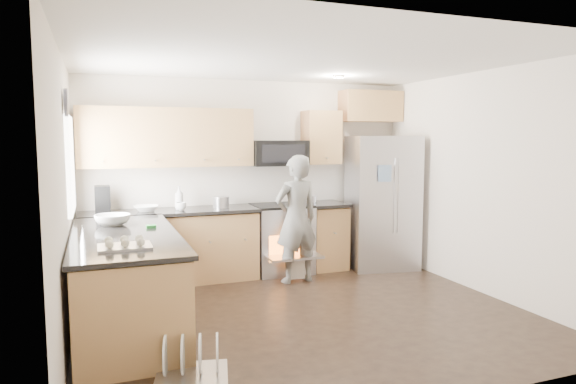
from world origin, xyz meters
name	(u,v)px	position (x,y,z in m)	size (l,w,h in m)	color
ground	(305,314)	(0.00, 0.00, 0.00)	(4.50, 4.50, 0.00)	black
room_shell	(302,153)	(-0.04, 0.02, 1.67)	(4.54, 4.04, 2.62)	silver
back_cabinet_run	(212,205)	(-0.59, 1.75, 0.96)	(4.45, 0.64, 2.50)	#A66942
peninsula	(126,281)	(-1.75, 0.25, 0.46)	(0.96, 2.36, 1.04)	#A66942
stove_range	(281,223)	(0.35, 1.69, 0.68)	(0.76, 0.97, 1.79)	#B7B7BC
refrigerator	(382,202)	(1.77, 1.45, 0.93)	(1.01, 0.85, 1.85)	#B7B7BC
person	(296,219)	(0.36, 1.16, 0.81)	(0.59, 0.39, 1.62)	slate
dish_rack	(192,366)	(-1.35, -1.00, 0.09)	(0.62, 0.54, 0.34)	#B7B7BC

